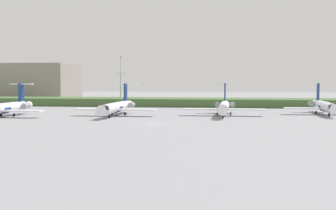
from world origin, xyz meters
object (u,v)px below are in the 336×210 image
at_px(regional_jet_second, 4,108).
at_px(regional_jet_third, 117,107).
at_px(regional_jet_fourth, 224,107).
at_px(regional_jet_fifth, 324,106).
at_px(antenna_mast, 121,85).

bearing_deg(regional_jet_second, regional_jet_third, 17.26).
distance_m(regional_jet_second, regional_jet_fourth, 60.13).
distance_m(regional_jet_fifth, antenna_mast, 80.86).
distance_m(regional_jet_fourth, antenna_mast, 63.80).
bearing_deg(antenna_mast, regional_jet_third, -77.18).
height_order(regional_jet_second, regional_jet_fourth, same).
distance_m(regional_jet_third, antenna_mast, 54.67).
bearing_deg(regional_jet_third, antenna_mast, 102.82).
bearing_deg(regional_jet_fifth, regional_jet_second, -165.66).
bearing_deg(regional_jet_fourth, regional_jet_second, -166.54).
height_order(regional_jet_third, antenna_mast, antenna_mast).
relative_size(regional_jet_fourth, regional_jet_fifth, 1.00).
bearing_deg(regional_jet_fourth, regional_jet_third, -170.37).
xyz_separation_m(regional_jet_third, regional_jet_fourth, (29.59, 5.02, 0.00)).
height_order(regional_jet_third, regional_jet_fifth, same).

